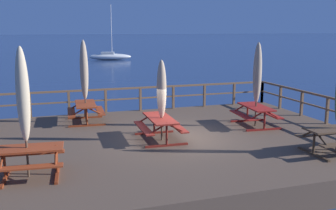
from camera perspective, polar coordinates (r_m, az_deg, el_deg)
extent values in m
plane|color=navy|center=(13.67, 0.97, -7.83)|extent=(600.00, 600.00, 0.00)
cube|color=brown|center=(13.55, 0.97, -6.31)|extent=(12.90, 9.74, 0.76)
cube|color=brown|center=(17.65, -4.06, 2.53)|extent=(12.60, 0.09, 0.08)
cube|color=brown|center=(17.73, -4.04, 1.02)|extent=(12.60, 0.07, 0.06)
cube|color=brown|center=(17.22, -19.45, -0.07)|extent=(0.10, 0.10, 1.05)
cube|color=brown|center=(17.25, -14.23, 0.24)|extent=(0.10, 0.10, 1.05)
cube|color=brown|center=(17.43, -9.06, 0.55)|extent=(0.10, 0.10, 1.05)
cube|color=brown|center=(17.74, -4.04, 0.85)|extent=(0.10, 0.10, 1.05)
cube|color=brown|center=(18.18, 0.77, 1.13)|extent=(0.10, 0.10, 1.05)
cube|color=brown|center=(18.75, 5.33, 1.38)|extent=(0.10, 0.10, 1.05)
cube|color=brown|center=(19.42, 9.59, 1.62)|extent=(0.10, 0.10, 1.05)
cube|color=brown|center=(20.20, 13.55, 1.82)|extent=(0.10, 0.10, 1.05)
cube|color=brown|center=(16.35, 22.32, 1.03)|extent=(0.09, 9.44, 0.08)
cube|color=brown|center=(16.44, 22.20, -0.59)|extent=(0.07, 9.44, 0.06)
cube|color=brown|center=(16.45, 22.18, -0.77)|extent=(0.10, 0.10, 1.05)
cube|color=brown|center=(17.65, 18.90, 0.22)|extent=(0.10, 0.10, 1.05)
cube|color=brown|center=(18.90, 16.05, 1.08)|extent=(0.10, 0.10, 1.05)
cube|color=brown|center=(20.20, 13.55, 1.82)|extent=(0.10, 0.10, 1.05)
cube|color=maroon|center=(15.27, 12.70, -0.25)|extent=(0.92, 1.89, 0.05)
cube|color=maroon|center=(15.58, 14.50, -1.24)|extent=(0.44, 1.85, 0.04)
cube|color=maroon|center=(15.10, 10.73, -1.46)|extent=(0.44, 1.85, 0.04)
cube|color=maroon|center=(14.78, 13.82, -3.49)|extent=(1.40, 0.20, 0.06)
cylinder|color=maroon|center=(14.70, 13.88, -2.21)|extent=(0.07, 0.07, 0.74)
cylinder|color=maroon|center=(14.79, 14.88, -1.31)|extent=(0.63, 0.11, 0.37)
cylinder|color=maroon|center=(14.53, 12.93, -1.43)|extent=(0.63, 0.11, 0.37)
cube|color=maroon|center=(16.07, 11.45, -2.23)|extent=(1.40, 0.20, 0.06)
cylinder|color=maroon|center=(15.99, 11.50, -1.05)|extent=(0.07, 0.07, 0.74)
cylinder|color=maroon|center=(16.07, 12.44, -0.23)|extent=(0.63, 0.11, 0.37)
cylinder|color=maroon|center=(15.83, 10.61, -0.32)|extent=(0.63, 0.11, 0.37)
cube|color=maroon|center=(13.02, -1.17, -1.92)|extent=(0.83, 1.99, 0.05)
cube|color=maroon|center=(13.24, 1.18, -3.04)|extent=(0.35, 1.97, 0.04)
cube|color=maroon|center=(12.96, -3.56, -3.37)|extent=(0.35, 1.97, 0.04)
cube|color=maroon|center=(12.45, -0.20, -5.91)|extent=(1.40, 0.13, 0.06)
cylinder|color=maroon|center=(12.36, -0.20, -4.40)|extent=(0.07, 0.07, 0.74)
cylinder|color=maroon|center=(12.38, 1.05, -3.32)|extent=(0.63, 0.08, 0.37)
cylinder|color=maroon|center=(12.23, -1.46, -3.50)|extent=(0.63, 0.08, 0.37)
cube|color=maroon|center=(13.94, -2.02, -4.05)|extent=(1.40, 0.13, 0.06)
cylinder|color=maroon|center=(13.86, -2.03, -2.70)|extent=(0.07, 0.07, 0.74)
cylinder|color=maroon|center=(13.87, -0.91, -1.74)|extent=(0.63, 0.08, 0.37)
cylinder|color=maroon|center=(13.74, -3.17, -1.88)|extent=(0.63, 0.08, 0.37)
cube|color=#993819|center=(15.80, -11.93, 0.16)|extent=(0.87, 1.82, 0.05)
cube|color=#993819|center=(15.89, -9.87, -0.80)|extent=(0.39, 1.79, 0.04)
cube|color=#993819|center=(15.85, -13.91, -1.00)|extent=(0.39, 1.79, 0.04)
cube|color=maroon|center=(15.26, -11.69, -2.94)|extent=(1.40, 0.17, 0.06)
cylinder|color=maroon|center=(15.18, -11.74, -1.70)|extent=(0.07, 0.07, 0.74)
cylinder|color=maroon|center=(15.15, -10.72, -0.83)|extent=(0.63, 0.10, 0.37)
cylinder|color=maroon|center=(15.13, -12.83, -0.94)|extent=(0.63, 0.10, 0.37)
cube|color=maroon|center=(16.64, -11.96, -1.79)|extent=(1.40, 0.17, 0.06)
cylinder|color=maroon|center=(16.57, -12.01, -0.65)|extent=(0.07, 0.07, 0.74)
cylinder|color=maroon|center=(16.54, -11.07, 0.15)|extent=(0.63, 0.10, 0.37)
cylinder|color=maroon|center=(16.52, -13.01, 0.05)|extent=(0.63, 0.10, 0.37)
cube|color=#993819|center=(10.38, -19.47, -5.97)|extent=(1.67, 0.90, 0.05)
cube|color=#993819|center=(9.94, -19.70, -8.55)|extent=(1.62, 0.42, 0.04)
cube|color=#993819|center=(11.00, -19.06, -6.62)|extent=(1.62, 0.42, 0.04)
cube|color=maroon|center=(10.69, -22.58, -9.71)|extent=(0.21, 1.40, 0.06)
cylinder|color=maroon|center=(10.58, -22.72, -7.98)|extent=(0.07, 0.07, 0.74)
cylinder|color=maroon|center=(10.25, -23.06, -7.32)|extent=(0.11, 0.63, 0.37)
cylinder|color=maroon|center=(10.78, -22.56, -6.40)|extent=(0.11, 0.63, 0.37)
cube|color=maroon|center=(10.55, -15.81, -9.54)|extent=(0.21, 1.40, 0.06)
cylinder|color=maroon|center=(10.43, -15.91, -7.79)|extent=(0.07, 0.07, 0.74)
cylinder|color=maroon|center=(10.10, -16.05, -7.12)|extent=(0.11, 0.63, 0.37)
cylinder|color=maroon|center=(10.63, -15.91, -6.19)|extent=(0.11, 0.63, 0.37)
cube|color=brown|center=(13.20, 21.74, -3.89)|extent=(1.94, 0.31, 0.04)
cube|color=#432F1F|center=(12.41, 20.38, -6.68)|extent=(0.10, 1.40, 0.06)
cylinder|color=#432F1F|center=(12.32, 20.49, -5.18)|extent=(0.07, 0.07, 0.74)
cylinder|color=#432F1F|center=(12.05, 21.37, -4.51)|extent=(0.07, 0.63, 0.37)
cylinder|color=#432F1F|center=(12.47, 19.77, -3.88)|extent=(0.07, 0.63, 0.37)
cylinder|color=#4C3828|center=(15.11, 12.81, 2.57)|extent=(0.06, 0.06, 3.01)
ellipsoid|color=tan|center=(15.04, 12.89, 4.58)|extent=(0.32, 0.32, 2.29)
cylinder|color=#685B4C|center=(15.06, 12.87, 3.93)|extent=(0.21, 0.21, 0.05)
cone|color=#4C3828|center=(14.96, 13.07, 8.55)|extent=(0.10, 0.10, 0.14)
cylinder|color=#4C3828|center=(12.85, -0.94, 0.32)|extent=(0.06, 0.06, 2.54)
ellipsoid|color=tan|center=(12.78, -0.94, 2.30)|extent=(0.32, 0.32, 1.93)
cylinder|color=#71614F|center=(12.80, -0.94, 1.66)|extent=(0.21, 0.21, 0.05)
cone|color=#4C3828|center=(12.67, -0.96, 6.28)|extent=(0.10, 0.10, 0.14)
cylinder|color=#4C3828|center=(15.73, -12.05, 3.04)|extent=(0.06, 0.06, 3.07)
ellipsoid|color=tan|center=(15.66, -12.13, 5.00)|extent=(0.32, 0.32, 2.33)
cylinder|color=#685B4C|center=(15.68, -12.10, 4.37)|extent=(0.21, 0.21, 0.05)
cone|color=#4C3828|center=(15.59, -12.29, 8.88)|extent=(0.10, 0.10, 0.14)
cylinder|color=#4C3828|center=(10.18, -20.18, -1.64)|extent=(0.06, 0.06, 3.09)
ellipsoid|color=#CCB793|center=(10.08, -20.39, 1.40)|extent=(0.32, 0.32, 2.35)
cylinder|color=#7A6E58|center=(10.11, -20.32, 0.41)|extent=(0.21, 0.21, 0.05)
cone|color=#4C3828|center=(9.97, -20.80, 7.46)|extent=(0.10, 0.10, 0.14)
ellipsoid|color=white|center=(56.96, -8.46, 6.97)|extent=(6.23, 3.07, 0.90)
cube|color=silver|center=(56.95, -8.77, 7.46)|extent=(2.01, 1.49, 0.36)
cylinder|color=silver|center=(56.80, -8.26, 10.77)|extent=(0.10, 0.10, 7.00)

